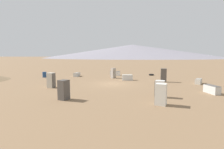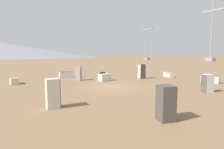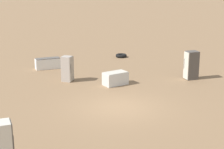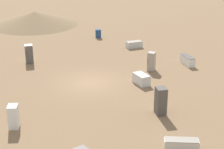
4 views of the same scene
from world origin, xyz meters
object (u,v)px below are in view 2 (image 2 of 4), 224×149
Objects in this scene: discarded_fridge_5 at (79,74)px; discarded_fridge_1 at (168,75)px; discarded_fridge_8 at (142,71)px; discarded_fridge_6 at (210,79)px; discarded_fridge_10 at (165,103)px; scrap_tire at (103,73)px; power_pylon_2 at (211,42)px; discarded_fridge_7 at (105,77)px; power_pylon_3 at (147,48)px; discarded_fridge_2 at (53,93)px; discarded_fridge_9 at (14,81)px; discarded_fridge_4 at (66,74)px; discarded_fridge_3 at (207,83)px.

discarded_fridge_1 is at bearing 115.84° from discarded_fridge_5.
discarded_fridge_6 is at bearing -143.64° from discarded_fridge_8.
discarded_fridge_10 is (-13.73, 1.82, 0.00)m from discarded_fridge_5.
discarded_fridge_8 is (6.57, 3.49, 0.51)m from discarded_fridge_6.
scrap_tire is (7.52, 1.11, -0.76)m from discarded_fridge_8.
discarded_fridge_10 is (-38.51, 80.70, -8.22)m from power_pylon_2.
discarded_fridge_7 is 0.96× the size of discarded_fridge_10.
discarded_fridge_2 is at bearing 131.89° from power_pylon_3.
discarded_fridge_1 is 1.09× the size of discarded_fridge_6.
discarded_fridge_6 is (-5.71, 0.60, 0.07)m from discarded_fridge_1.
discarded_fridge_7 is 0.97× the size of discarded_fridge_9.
discarded_fridge_8 is 1.14× the size of discarded_fridge_9.
discarded_fridge_4 is at bearing 104.55° from discarded_fridge_10.
scrap_tire is at bearing 144.72° from discarded_fridge_2.
discarded_fridge_5 is (3.71, 11.24, 0.47)m from discarded_fridge_1.
discarded_fridge_2 reaches higher than discarded_fridge_4.
discarded_fridge_6 is at bearing 116.62° from power_pylon_2.
discarded_fridge_3 is (-36.46, 73.15, -8.29)m from power_pylon_2.
scrap_tire is (14.09, 4.60, -0.25)m from discarded_fridge_6.
discarded_fridge_2 is 11.44m from discarded_fridge_3.
power_pylon_3 is at bearing -25.29° from discarded_fridge_3.
power_pylon_2 is 20.47× the size of discarded_fridge_3.
discarded_fridge_6 reaches higher than discarded_fridge_4.
discarded_fridge_10 is at bearing 156.89° from scrap_tire.
discarded_fridge_10 reaches higher than discarded_fridge_5.
discarded_fridge_10 reaches higher than scrap_tire.
discarded_fridge_1 is at bearing -118.66° from discarded_fridge_4.
discarded_fridge_3 is at bearing 35.01° from discarded_fridge_10.
scrap_tire is at bearing 145.89° from discarded_fridge_1.
power_pylon_3 is 13.26× the size of discarded_fridge_4.
scrap_tire is at bearing 91.42° from discarded_fridge_6.
discarded_fridge_3 is at bearing -171.95° from discarded_fridge_6.
scrap_tire is (13.75, -11.44, -0.68)m from discarded_fridge_2.
power_pylon_3 reaches higher than discarded_fridge_1.
power_pylon_3 reaches higher than discarded_fridge_7.
discarded_fridge_8 is at bearing 70.29° from discarded_fridge_10.
discarded_fridge_4 is (-58.11, 73.70, -6.85)m from power_pylon_3.
discarded_fridge_1 is 1.22× the size of discarded_fridge_10.
power_pylon_2 is 16.52× the size of discarded_fridge_4.
discarded_fridge_5 reaches higher than discarded_fridge_9.
discarded_fridge_4 is 16.93m from discarded_fridge_6.
discarded_fridge_2 is at bearing 161.45° from discarded_fridge_4.
discarded_fridge_8 is (8.83, -1.42, 0.18)m from discarded_fridge_3.
power_pylon_2 is 83.09m from discarded_fridge_5.
discarded_fridge_9 is at bearing -171.67° from discarded_fridge_1.
power_pylon_2 is 77.29m from discarded_fridge_8.
discarded_fridge_4 is (7.27, 11.47, 0.07)m from discarded_fridge_1.
discarded_fridge_8 is (-6.41, -7.38, 0.51)m from discarded_fridge_4.
discarded_fridge_7 is (-5.51, -2.55, 0.01)m from discarded_fridge_4.
discarded_fridge_2 is at bearing 124.78° from discarded_fridge_8.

